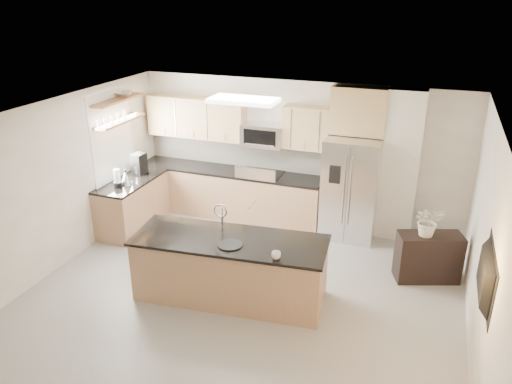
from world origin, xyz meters
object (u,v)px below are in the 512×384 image
at_px(platter, 230,245).
at_px(flower_vase, 430,214).
at_px(range, 261,197).
at_px(cup, 276,255).
at_px(island, 230,268).
at_px(credenza, 428,257).
at_px(blender, 117,179).
at_px(bowl, 124,93).
at_px(television, 480,275).
at_px(microwave, 263,135).
at_px(refrigerator, 351,188).
at_px(coffee_maker, 139,164).
at_px(kettle, 126,178).

relative_size(platter, flower_vase, 0.48).
distance_m(range, cup, 3.10).
bearing_deg(island, range, 94.47).
distance_m(range, credenza, 3.22).
xyz_separation_m(blender, bowl, (-0.17, 0.68, 1.32)).
relative_size(bowl, television, 0.37).
xyz_separation_m(microwave, refrigerator, (1.66, -0.17, -0.74)).
height_order(platter, television, television).
distance_m(blender, coffee_maker, 0.71).
bearing_deg(platter, range, 101.10).
relative_size(refrigerator, cup, 14.75).
bearing_deg(flower_vase, island, -150.76).
xyz_separation_m(island, blender, (-2.53, 1.09, 0.60)).
relative_size(credenza, blender, 2.82).
bearing_deg(refrigerator, bowl, -169.73).
xyz_separation_m(bowl, flower_vase, (5.22, -0.36, -1.30)).
xyz_separation_m(blender, television, (5.59, -1.68, 0.29)).
bearing_deg(credenza, coffee_maker, 156.20).
distance_m(platter, television, 3.04).
distance_m(island, platter, 0.50).
distance_m(microwave, kettle, 2.53).
distance_m(refrigerator, credenza, 1.80).
xyz_separation_m(cup, kettle, (-3.23, 1.54, 0.07)).
distance_m(cup, kettle, 3.58).
height_order(kettle, coffee_maker, coffee_maker).
xyz_separation_m(microwave, bowl, (-2.25, -0.88, 0.76)).
bearing_deg(island, television, -16.69).
distance_m(kettle, television, 5.85).
bearing_deg(bowl, range, 18.54).
bearing_deg(flower_vase, refrigerator, 140.79).
xyz_separation_m(coffee_maker, flower_vase, (5.06, -0.39, -0.01)).
bearing_deg(range, flower_vase, -20.57).
bearing_deg(bowl, microwave, 21.33).
bearing_deg(television, kettle, 71.49).
bearing_deg(cup, microwave, 112.39).
bearing_deg(blender, bowl, 104.37).
bearing_deg(bowl, kettle, -66.32).
xyz_separation_m(cup, blender, (-3.28, 1.37, 0.09)).
distance_m(credenza, platter, 3.03).
distance_m(refrigerator, kettle, 3.88).
relative_size(range, microwave, 1.50).
height_order(coffee_maker, television, television).
height_order(range, microwave, microwave).
bearing_deg(cup, blender, 157.31).
distance_m(platter, flower_vase, 2.91).
height_order(range, refrigerator, refrigerator).
distance_m(microwave, refrigerator, 1.82).
bearing_deg(blender, coffee_maker, 91.61).
height_order(microwave, television, microwave).
relative_size(island, bowl, 6.91).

